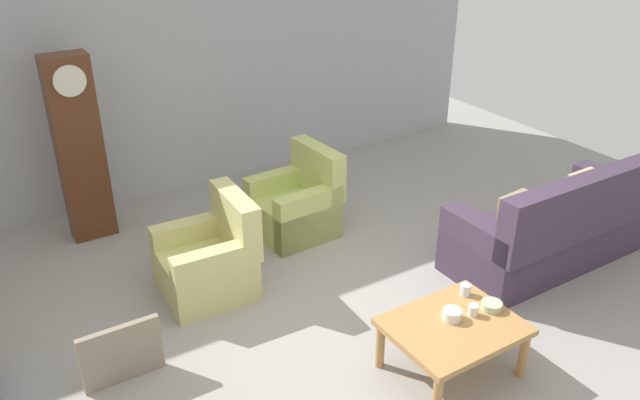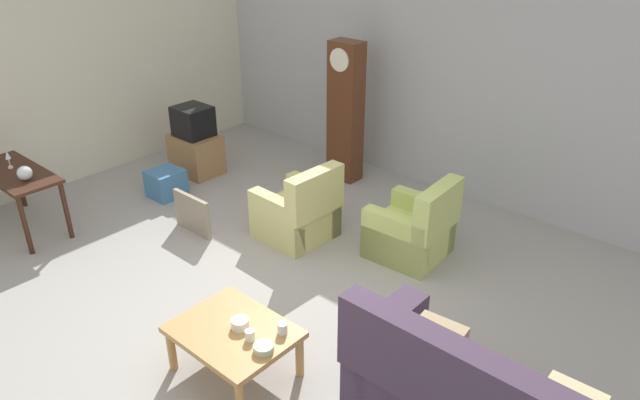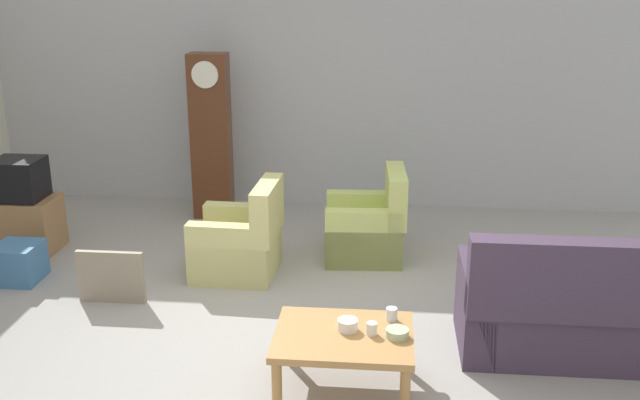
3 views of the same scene
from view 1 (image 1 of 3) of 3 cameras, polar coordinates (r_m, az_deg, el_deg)
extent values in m
plane|color=#999691|center=(5.26, 3.04, -12.60)|extent=(10.40, 10.40, 0.00)
cube|color=#ADAFB5|center=(7.51, -12.84, 12.73)|extent=(8.40, 0.16, 3.20)
cube|color=#423347|center=(6.57, 19.87, -3.31)|extent=(2.10, 0.84, 0.44)
cube|color=#423347|center=(6.15, 23.14, -0.48)|extent=(2.10, 0.20, 0.60)
cube|color=#423347|center=(7.21, 24.75, -0.41)|extent=(0.24, 0.84, 0.68)
cube|color=#423347|center=(5.87, 14.23, -4.80)|extent=(0.24, 0.84, 0.68)
cube|color=#C6B284|center=(6.77, 22.67, 0.94)|extent=(0.36, 0.13, 0.36)
cube|color=#9E8966|center=(6.07, 17.20, -1.09)|extent=(0.37, 0.15, 0.36)
cube|color=#CCC67A|center=(5.78, -10.35, -6.56)|extent=(0.79, 0.79, 0.40)
cube|color=#CCC67A|center=(5.64, -7.69, -1.81)|extent=(0.21, 0.77, 0.52)
cube|color=#CCC67A|center=(5.97, -11.43, -4.35)|extent=(0.77, 0.19, 0.60)
cube|color=#CCC67A|center=(5.49, -9.34, -7.20)|extent=(0.77, 0.19, 0.60)
cube|color=#C1CE6E|center=(6.63, -2.46, -1.47)|extent=(0.80, 0.80, 0.40)
cube|color=#C1CE6E|center=(6.59, -0.20, 2.81)|extent=(0.22, 0.77, 0.52)
cube|color=#C1CE6E|center=(6.82, -3.85, 0.25)|extent=(0.77, 0.20, 0.60)
cube|color=#C1CE6E|center=(6.37, -1.01, -1.72)|extent=(0.77, 0.20, 0.60)
cube|color=#B27F47|center=(4.82, 12.08, -11.20)|extent=(0.96, 0.76, 0.05)
cylinder|color=#B27F47|center=(4.56, 10.60, -17.32)|extent=(0.07, 0.07, 0.39)
cylinder|color=#B27F47|center=(5.05, 18.02, -13.23)|extent=(0.07, 0.07, 0.39)
cylinder|color=#B27F47|center=(4.92, 5.49, -13.04)|extent=(0.07, 0.07, 0.39)
cylinder|color=#B27F47|center=(5.38, 12.85, -9.73)|extent=(0.07, 0.07, 0.39)
cube|color=#562D19|center=(6.74, -21.04, 4.30)|extent=(0.44, 0.28, 1.92)
cylinder|color=silver|center=(6.37, -21.82, 10.02)|extent=(0.30, 0.02, 0.30)
cube|color=gray|center=(4.97, -17.60, -13.20)|extent=(0.60, 0.05, 0.48)
cylinder|color=white|center=(4.90, 13.77, -9.71)|extent=(0.08, 0.08, 0.09)
cylinder|color=silver|center=(5.10, 13.10, -7.94)|extent=(0.08, 0.08, 0.09)
cylinder|color=white|center=(4.82, 11.92, -10.17)|extent=(0.15, 0.15, 0.08)
cylinder|color=#B2C69E|center=(5.00, 15.35, -9.26)|extent=(0.16, 0.16, 0.06)
camera|label=2|loc=(5.78, 58.73, 16.49)|focal=32.80mm
camera|label=3|loc=(3.62, 86.48, -6.27)|focal=41.02mm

